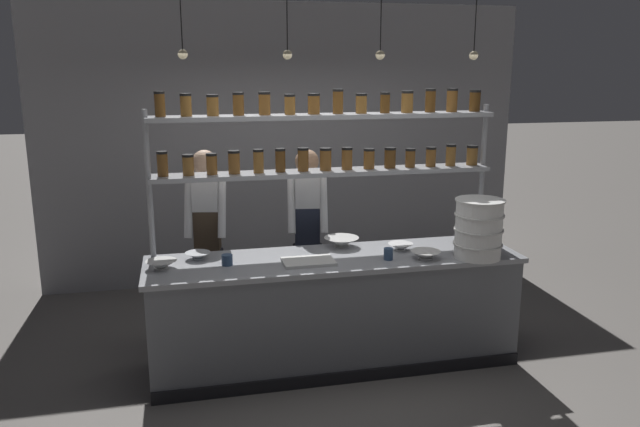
{
  "coord_description": "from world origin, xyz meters",
  "views": [
    {
      "loc": [
        -1.18,
        -4.64,
        2.41
      ],
      "look_at": [
        -0.08,
        0.2,
        1.24
      ],
      "focal_mm": 35.0,
      "sensor_mm": 36.0,
      "label": 1
    }
  ],
  "objects_px": {
    "chef_left": "(207,231)",
    "prep_bowl_center_front": "(426,255)",
    "prep_bowl_center_back": "(401,247)",
    "prep_bowl_far_left": "(198,256)",
    "prep_bowl_near_right": "(341,242)",
    "serving_cup_by_board": "(227,260)",
    "spice_shelf_unit": "(327,147)",
    "chef_center": "(307,227)",
    "serving_cup_front": "(388,254)",
    "cutting_board": "(308,261)",
    "container_stack": "(479,229)",
    "prep_bowl_near_left": "(161,265)"
  },
  "relations": [
    {
      "from": "chef_left",
      "to": "prep_bowl_center_front",
      "type": "bearing_deg",
      "value": -19.59
    },
    {
      "from": "prep_bowl_center_back",
      "to": "prep_bowl_far_left",
      "type": "height_order",
      "value": "prep_bowl_center_back"
    },
    {
      "from": "prep_bowl_near_right",
      "to": "serving_cup_by_board",
      "type": "height_order",
      "value": "serving_cup_by_board"
    },
    {
      "from": "prep_bowl_center_front",
      "to": "prep_bowl_far_left",
      "type": "distance_m",
      "value": 1.81
    },
    {
      "from": "spice_shelf_unit",
      "to": "chef_left",
      "type": "relative_size",
      "value": 1.68
    },
    {
      "from": "chef_center",
      "to": "prep_bowl_near_right",
      "type": "relative_size",
      "value": 5.72
    },
    {
      "from": "spice_shelf_unit",
      "to": "serving_cup_front",
      "type": "relative_size",
      "value": 30.51
    },
    {
      "from": "serving_cup_by_board",
      "to": "chef_left",
      "type": "bearing_deg",
      "value": 98.0
    },
    {
      "from": "prep_bowl_center_back",
      "to": "prep_bowl_far_left",
      "type": "relative_size",
      "value": 1.04
    },
    {
      "from": "chef_center",
      "to": "prep_bowl_center_back",
      "type": "distance_m",
      "value": 0.96
    },
    {
      "from": "cutting_board",
      "to": "prep_bowl_far_left",
      "type": "height_order",
      "value": "prep_bowl_far_left"
    },
    {
      "from": "prep_bowl_near_right",
      "to": "prep_bowl_far_left",
      "type": "relative_size",
      "value": 1.46
    },
    {
      "from": "cutting_board",
      "to": "prep_bowl_far_left",
      "type": "xyz_separation_m",
      "value": [
        -0.83,
        0.29,
        0.01
      ]
    },
    {
      "from": "container_stack",
      "to": "serving_cup_by_board",
      "type": "bearing_deg",
      "value": 173.02
    },
    {
      "from": "serving_cup_front",
      "to": "serving_cup_by_board",
      "type": "height_order",
      "value": "serving_cup_front"
    },
    {
      "from": "container_stack",
      "to": "prep_bowl_center_back",
      "type": "relative_size",
      "value": 2.27
    },
    {
      "from": "chef_center",
      "to": "prep_bowl_center_back",
      "type": "height_order",
      "value": "chef_center"
    },
    {
      "from": "serving_cup_front",
      "to": "prep_bowl_near_right",
      "type": "bearing_deg",
      "value": 121.73
    },
    {
      "from": "chef_center",
      "to": "prep_bowl_far_left",
      "type": "height_order",
      "value": "chef_center"
    },
    {
      "from": "prep_bowl_near_left",
      "to": "prep_bowl_center_back",
      "type": "xyz_separation_m",
      "value": [
        1.93,
        0.07,
        -0.0
      ]
    },
    {
      "from": "container_stack",
      "to": "serving_cup_by_board",
      "type": "height_order",
      "value": "container_stack"
    },
    {
      "from": "prep_bowl_near_left",
      "to": "prep_bowl_far_left",
      "type": "height_order",
      "value": "prep_bowl_near_left"
    },
    {
      "from": "spice_shelf_unit",
      "to": "cutting_board",
      "type": "distance_m",
      "value": 0.98
    },
    {
      "from": "chef_center",
      "to": "prep_bowl_center_front",
      "type": "distance_m",
      "value": 1.24
    },
    {
      "from": "prep_bowl_center_front",
      "to": "prep_bowl_center_back",
      "type": "bearing_deg",
      "value": 111.83
    },
    {
      "from": "container_stack",
      "to": "prep_bowl_near_right",
      "type": "height_order",
      "value": "container_stack"
    },
    {
      "from": "prep_bowl_center_front",
      "to": "prep_bowl_near_right",
      "type": "bearing_deg",
      "value": 139.48
    },
    {
      "from": "cutting_board",
      "to": "prep_bowl_center_front",
      "type": "bearing_deg",
      "value": -6.31
    },
    {
      "from": "serving_cup_by_board",
      "to": "prep_bowl_center_back",
      "type": "bearing_deg",
      "value": 3.36
    },
    {
      "from": "prep_bowl_center_back",
      "to": "serving_cup_by_board",
      "type": "bearing_deg",
      "value": -176.64
    },
    {
      "from": "serving_cup_by_board",
      "to": "prep_bowl_near_right",
      "type": "bearing_deg",
      "value": 16.49
    },
    {
      "from": "cutting_board",
      "to": "serving_cup_by_board",
      "type": "height_order",
      "value": "serving_cup_by_board"
    },
    {
      "from": "cutting_board",
      "to": "prep_bowl_near_left",
      "type": "distance_m",
      "value": 1.12
    },
    {
      "from": "container_stack",
      "to": "prep_bowl_center_front",
      "type": "xyz_separation_m",
      "value": [
        -0.42,
        0.05,
        -0.21
      ]
    },
    {
      "from": "container_stack",
      "to": "prep_bowl_center_front",
      "type": "height_order",
      "value": "container_stack"
    },
    {
      "from": "prep_bowl_near_left",
      "to": "serving_cup_by_board",
      "type": "distance_m",
      "value": 0.49
    },
    {
      "from": "prep_bowl_center_front",
      "to": "prep_bowl_near_right",
      "type": "height_order",
      "value": "prep_bowl_near_right"
    },
    {
      "from": "chef_center",
      "to": "prep_bowl_center_front",
      "type": "bearing_deg",
      "value": -44.0
    },
    {
      "from": "spice_shelf_unit",
      "to": "prep_bowl_center_front",
      "type": "xyz_separation_m",
      "value": [
        0.68,
        -0.54,
        -0.82
      ]
    },
    {
      "from": "prep_bowl_near_left",
      "to": "serving_cup_front",
      "type": "distance_m",
      "value": 1.75
    },
    {
      "from": "prep_bowl_near_right",
      "to": "serving_cup_front",
      "type": "bearing_deg",
      "value": -58.27
    },
    {
      "from": "chef_center",
      "to": "container_stack",
      "type": "distance_m",
      "value": 1.57
    },
    {
      "from": "cutting_board",
      "to": "prep_bowl_near_right",
      "type": "distance_m",
      "value": 0.53
    },
    {
      "from": "chef_left",
      "to": "prep_bowl_far_left",
      "type": "height_order",
      "value": "chef_left"
    },
    {
      "from": "cutting_board",
      "to": "serving_cup_by_board",
      "type": "bearing_deg",
      "value": 171.97
    },
    {
      "from": "chef_left",
      "to": "prep_bowl_near_left",
      "type": "distance_m",
      "value": 0.86
    },
    {
      "from": "prep_bowl_far_left",
      "to": "serving_cup_by_board",
      "type": "distance_m",
      "value": 0.3
    },
    {
      "from": "chef_center",
      "to": "serving_cup_front",
      "type": "relative_size",
      "value": 17.88
    },
    {
      "from": "serving_cup_front",
      "to": "container_stack",
      "type": "bearing_deg",
      "value": -7.83
    },
    {
      "from": "prep_bowl_near_left",
      "to": "prep_bowl_center_back",
      "type": "bearing_deg",
      "value": 1.98
    }
  ]
}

